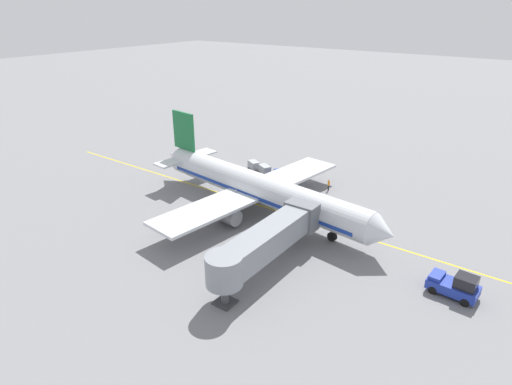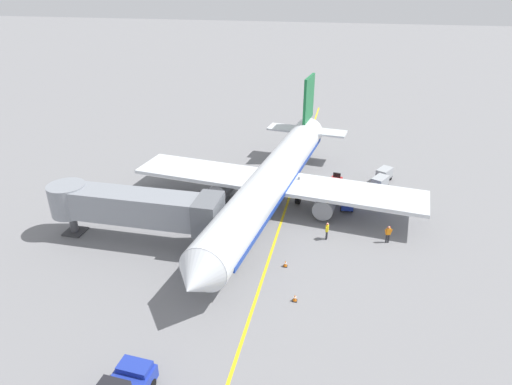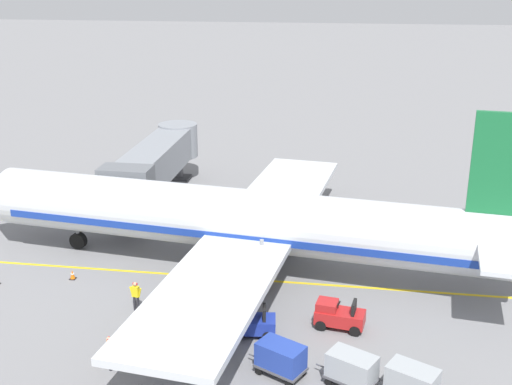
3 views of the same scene
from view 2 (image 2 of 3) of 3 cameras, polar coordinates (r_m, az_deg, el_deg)
name	(u,v)px [view 2 (image 2 of 3)]	position (r m, az deg, el deg)	size (l,w,h in m)	color
ground_plane	(285,211)	(45.19, 3.74, -2.41)	(400.00, 400.00, 0.00)	slate
gate_lead_in_line	(285,211)	(45.19, 3.74, -2.41)	(0.24, 80.00, 0.01)	gold
parked_airliner	(273,180)	(44.38, 2.18, 1.67)	(30.41, 37.33, 10.63)	silver
jet_bridge	(133,207)	(40.11, -15.59, -1.76)	(15.91, 3.50, 4.98)	gray
baggage_tug_lead	(335,183)	(50.26, 10.17, 1.23)	(1.62, 2.66, 1.62)	#B21E1E
baggage_tug_trailing	(346,202)	(46.28, 11.62, -1.21)	(1.55, 2.63, 1.62)	#1E339E
baggage_cart_front	(377,194)	(48.07, 15.43, -0.25)	(2.17, 2.89, 1.58)	#4C4C51
baggage_cart_second_in_train	(380,182)	(50.98, 15.71, 1.28)	(2.17, 2.89, 1.58)	#4C4C51
baggage_cart_third_in_train	(384,174)	(53.36, 16.24, 2.36)	(2.17, 2.89, 1.58)	#4C4C51
ground_crew_wing_walker	(388,233)	(41.27, 16.72, -5.08)	(0.72, 0.34, 1.69)	#232328
ground_crew_loader	(327,230)	(40.54, 9.17, -4.81)	(0.30, 0.73, 1.69)	#232328
safety_cone_nose_left	(285,264)	(36.93, 3.80, -9.15)	(0.36, 0.36, 0.59)	black
safety_cone_nose_right	(295,298)	(33.57, 5.05, -13.41)	(0.36, 0.36, 0.59)	black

